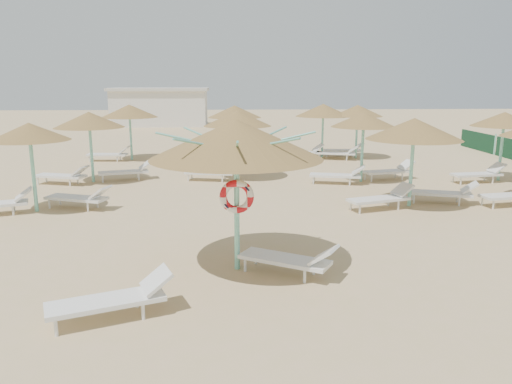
{
  "coord_description": "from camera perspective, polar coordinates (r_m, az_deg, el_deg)",
  "views": [
    {
      "loc": [
        -0.01,
        -9.4,
        3.79
      ],
      "look_at": [
        0.6,
        1.8,
        1.3
      ],
      "focal_mm": 35.0,
      "sensor_mm": 36.0,
      "label": 1
    }
  ],
  "objects": [
    {
      "name": "lounger_main_b",
      "position": [
        10.02,
        4.0,
        -7.64
      ],
      "size": [
        2.0,
        1.5,
        0.72
      ],
      "rotation": [
        0.0,
        0.0,
        -0.53
      ],
      "color": "white",
      "rests_on": "ground"
    },
    {
      "name": "main_palapa",
      "position": [
        9.81,
        -2.28,
        5.99
      ],
      "size": [
        3.43,
        3.43,
        3.08
      ],
      "color": "#7AD4C0",
      "rests_on": "ground"
    },
    {
      "name": "palapa_field",
      "position": [
        20.24,
        3.89,
        8.24
      ],
      "size": [
        19.61,
        12.97,
        2.72
      ],
      "color": "#7AD4C0",
      "rests_on": "ground"
    },
    {
      "name": "service_hut",
      "position": [
        44.86,
        -10.9,
        9.55
      ],
      "size": [
        8.4,
        4.4,
        3.25
      ],
      "color": "silver",
      "rests_on": "ground"
    },
    {
      "name": "lounger_main_a",
      "position": [
        8.6,
        -15.87,
        -11.6
      ],
      "size": [
        2.08,
        1.28,
        0.73
      ],
      "rotation": [
        0.0,
        0.0,
        0.37
      ],
      "color": "white",
      "rests_on": "ground"
    },
    {
      "name": "ground",
      "position": [
        10.14,
        -2.85,
        -9.46
      ],
      "size": [
        120.0,
        120.0,
        0.0
      ],
      "primitive_type": "plane",
      "color": "tan",
      "rests_on": "ground"
    }
  ]
}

